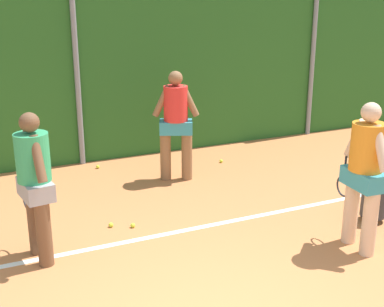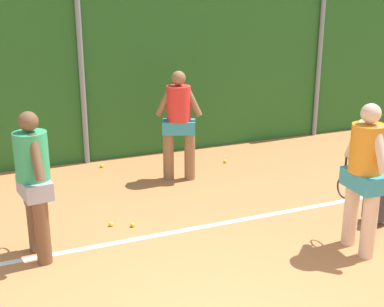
% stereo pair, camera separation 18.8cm
% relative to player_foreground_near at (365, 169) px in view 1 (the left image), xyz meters
% --- Properties ---
extents(ground_plane, '(27.77, 27.77, 0.00)m').
position_rel_player_foreground_near_xyz_m(ground_plane, '(-2.46, 0.72, -1.07)').
color(ground_plane, '#C67542').
extents(hedge_fence_backdrop, '(18.05, 0.25, 3.26)m').
position_rel_player_foreground_near_xyz_m(hedge_fence_backdrop, '(-2.46, 4.99, 0.56)').
color(hedge_fence_backdrop, '#286023').
rests_on(hedge_fence_backdrop, ground_plane).
extents(fence_post_center, '(0.10, 0.10, 3.50)m').
position_rel_player_foreground_near_xyz_m(fence_post_center, '(-2.46, 4.82, 0.68)').
color(fence_post_center, gray).
rests_on(fence_post_center, ground_plane).
extents(fence_post_right, '(0.10, 0.10, 3.50)m').
position_rel_player_foreground_near_xyz_m(fence_post_right, '(2.75, 4.82, 0.68)').
color(fence_post_right, gray).
rests_on(fence_post_right, ground_plane).
extents(court_baseline_paint, '(13.19, 0.10, 0.01)m').
position_rel_player_foreground_near_xyz_m(court_baseline_paint, '(-2.46, 1.36, -1.07)').
color(court_baseline_paint, white).
rests_on(court_baseline_paint, ground_plane).
extents(player_foreground_near, '(0.41, 0.87, 1.91)m').
position_rel_player_foreground_near_xyz_m(player_foreground_near, '(0.00, 0.00, 0.00)').
color(player_foreground_near, beige).
rests_on(player_foreground_near, ground_plane).
extents(player_midcourt, '(0.40, 0.83, 1.85)m').
position_rel_player_foreground_near_xyz_m(player_midcourt, '(-3.75, 1.38, -0.03)').
color(player_midcourt, brown).
rests_on(player_midcourt, ground_plane).
extents(player_backcourt_far, '(0.75, 0.51, 1.90)m').
position_rel_player_foreground_near_xyz_m(player_backcourt_far, '(-1.15, 3.30, -0.00)').
color(player_backcourt_far, '#8C603D').
rests_on(player_backcourt_far, ground_plane).
extents(ball_hopper, '(0.36, 0.36, 0.51)m').
position_rel_player_foreground_near_xyz_m(ball_hopper, '(0.76, 0.55, -0.78)').
color(ball_hopper, '#2D2D33').
rests_on(ball_hopper, ground_plane).
extents(tennis_ball_0, '(0.07, 0.07, 0.07)m').
position_rel_player_foreground_near_xyz_m(tennis_ball_0, '(-2.46, 1.75, -1.04)').
color(tennis_ball_0, '#CCDB33').
rests_on(tennis_ball_0, ground_plane).
extents(tennis_ball_2, '(0.07, 0.07, 0.07)m').
position_rel_player_foreground_near_xyz_m(tennis_ball_2, '(-0.02, 3.78, -1.04)').
color(tennis_ball_2, '#CCDB33').
rests_on(tennis_ball_2, ground_plane).
extents(tennis_ball_7, '(0.07, 0.07, 0.07)m').
position_rel_player_foreground_near_xyz_m(tennis_ball_7, '(-2.73, 1.88, -1.04)').
color(tennis_ball_7, '#CCDB33').
rests_on(tennis_ball_7, ground_plane).
extents(tennis_ball_8, '(0.07, 0.07, 0.07)m').
position_rel_player_foreground_near_xyz_m(tennis_ball_8, '(-2.27, 4.42, -1.04)').
color(tennis_ball_8, '#CCDB33').
rests_on(tennis_ball_8, ground_plane).
extents(tennis_ball_9, '(0.07, 0.07, 0.07)m').
position_rel_player_foreground_near_xyz_m(tennis_ball_9, '(1.93, 2.59, -1.04)').
color(tennis_ball_9, '#CCDB33').
rests_on(tennis_ball_9, ground_plane).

